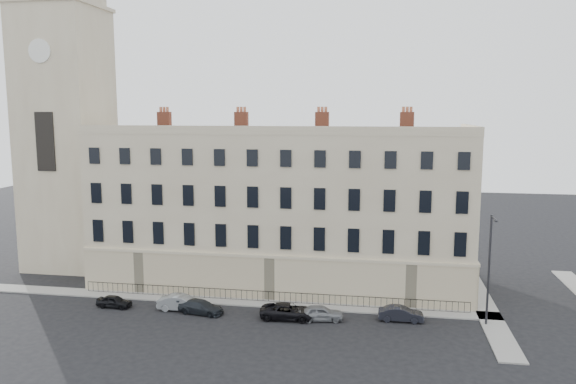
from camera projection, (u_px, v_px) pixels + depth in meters
name	position (u px, v px, depth m)	size (l,w,h in m)	color
ground	(329.00, 330.00, 44.26)	(160.00, 160.00, 0.00)	black
terrace	(282.00, 208.00, 55.83)	(36.22, 12.22, 17.00)	#BCAB8C
church_tower	(65.00, 96.00, 60.17)	(8.00, 8.13, 44.00)	#BCAB8C
pavement_terrace	(224.00, 301.00, 50.78)	(48.00, 2.00, 0.12)	gray
pavement_east_return	(483.00, 304.00, 49.91)	(2.00, 24.00, 0.12)	gray
railings	(268.00, 297.00, 50.43)	(35.00, 0.04, 0.96)	black
car_a	(114.00, 301.00, 49.23)	(1.25, 3.11, 1.06)	black
car_b	(181.00, 303.00, 48.50)	(1.42, 4.07, 1.34)	gray
car_c	(201.00, 307.00, 47.73)	(1.62, 3.98, 1.15)	black
car_d	(288.00, 311.00, 46.49)	(2.11, 4.57, 1.27)	black
car_e	(321.00, 313.00, 46.14)	(1.50, 3.72, 1.27)	gray
car_f	(401.00, 314.00, 46.02)	(1.28, 3.68, 1.21)	black
streetlamp	(489.00, 265.00, 44.29)	(0.21, 1.96, 9.08)	#2B2B2F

